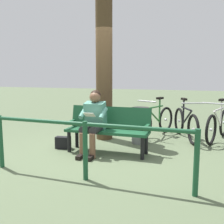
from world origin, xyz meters
TOP-DOWN VIEW (x-y plane):
  - ground_plane at (0.00, 0.00)m, footprint 40.00×40.00m
  - bench at (-0.15, -0.07)m, footprint 1.60×0.49m
  - person_reading at (0.10, 0.09)m, footprint 0.49×0.77m
  - handbag at (0.80, 0.00)m, footprint 0.31×0.18m
  - tree_trunk at (0.29, -1.04)m, footprint 0.37×0.37m
  - litter_bin at (-0.59, -0.89)m, footprint 0.37×0.37m
  - bicycle_purple at (-2.22, -1.69)m, footprint 0.67×1.61m
  - bicycle_blue at (-1.51, -1.59)m, footprint 0.70×1.59m
  - bicycle_black at (-0.81, -1.67)m, footprint 0.73×1.58m
  - railing_fence at (-0.27, 1.31)m, footprint 3.06×0.16m

SIDE VIEW (x-z plane):
  - ground_plane at x=0.00m, z-range 0.00..0.00m
  - handbag at x=0.80m, z-range 0.00..0.24m
  - bicycle_purple at x=-2.22m, z-range -0.11..0.83m
  - bicycle_blue at x=-1.51m, z-range -0.11..0.83m
  - bicycle_black at x=-0.81m, z-range -0.11..0.83m
  - litter_bin at x=-0.59m, z-range 0.00..0.79m
  - bench at x=-0.15m, z-range 0.07..0.94m
  - railing_fence at x=-0.27m, z-range 0.17..1.02m
  - person_reading at x=0.10m, z-range 0.06..1.27m
  - tree_trunk at x=0.29m, z-range 0.00..3.19m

